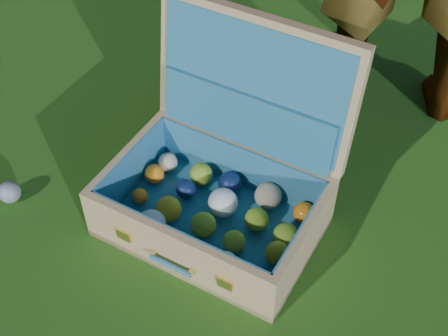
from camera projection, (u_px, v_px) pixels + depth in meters
ground at (200, 221)px, 1.70m from camera, size 60.00×60.00×0.00m
stray_ball at (9, 192)px, 1.73m from camera, size 0.06×0.06×0.06m
suitcase at (226, 173)px, 1.62m from camera, size 0.57×0.49×0.52m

